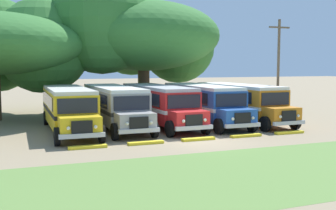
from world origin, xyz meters
TOP-DOWN VIEW (x-y plane):
  - ground_plane at (0.00, 0.00)m, footprint 220.00×220.00m
  - foreground_grass_strip at (0.00, -6.72)m, footprint 80.00×8.00m
  - parked_bus_slot_0 at (-6.45, 6.47)m, footprint 2.79×10.85m
  - parked_bus_slot_1 at (-3.27, 6.96)m, footprint 2.70×10.84m
  - parked_bus_slot_2 at (-0.06, 6.83)m, footprint 2.90×10.87m
  - parked_bus_slot_3 at (3.34, 6.64)m, footprint 2.81×10.86m
  - parked_bus_slot_4 at (6.44, 6.50)m, footprint 2.90×10.87m
  - curb_wheelstop_0 at (-6.31, 0.34)m, footprint 2.00×0.36m
  - curb_wheelstop_1 at (-3.15, 0.34)m, footprint 2.00×0.36m
  - curb_wheelstop_2 at (0.00, 0.34)m, footprint 2.00×0.36m
  - curb_wheelstop_3 at (3.15, 0.34)m, footprint 2.00×0.36m
  - curb_wheelstop_4 at (6.31, 0.34)m, footprint 2.00×0.36m
  - broad_shade_tree at (1.29, 16.50)m, footprint 16.47×15.34m
  - utility_pole at (9.18, 5.56)m, footprint 1.80×0.20m

SIDE VIEW (x-z plane):
  - ground_plane at x=0.00m, z-range 0.00..0.00m
  - foreground_grass_strip at x=0.00m, z-range 0.00..0.01m
  - curb_wheelstop_0 at x=-6.31m, z-range 0.00..0.15m
  - curb_wheelstop_1 at x=-3.15m, z-range 0.00..0.15m
  - curb_wheelstop_2 at x=0.00m, z-range 0.00..0.15m
  - curb_wheelstop_3 at x=3.15m, z-range 0.00..0.15m
  - curb_wheelstop_4 at x=6.31m, z-range 0.00..0.15m
  - parked_bus_slot_0 at x=-6.45m, z-range 0.17..2.99m
  - parked_bus_slot_1 at x=-3.27m, z-range 0.17..2.99m
  - parked_bus_slot_2 at x=-0.06m, z-range 0.17..2.99m
  - parked_bus_slot_3 at x=3.34m, z-range 0.17..2.99m
  - parked_bus_slot_4 at x=6.44m, z-range 0.17..2.99m
  - utility_pole at x=9.18m, z-range 0.25..7.99m
  - broad_shade_tree at x=1.29m, z-range 0.96..13.36m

